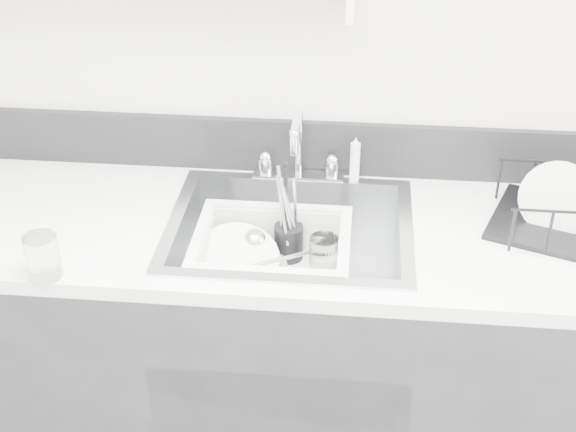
# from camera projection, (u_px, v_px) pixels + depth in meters

# --- Properties ---
(room_shell) EXTENTS (3.50, 3.00, 2.60)m
(room_shell) POSITION_uv_depth(u_px,v_px,m) (229.00, 56.00, 1.01)
(room_shell) COLOR silver
(room_shell) RESTS_ON ground
(counter_run) EXTENTS (3.20, 0.62, 0.92)m
(counter_run) POSITION_uv_depth(u_px,v_px,m) (290.00, 358.00, 2.34)
(counter_run) COLOR #252528
(counter_run) RESTS_ON ground
(backsplash) EXTENTS (3.20, 0.02, 0.16)m
(backsplash) POSITION_uv_depth(u_px,v_px,m) (300.00, 147.00, 2.31)
(backsplash) COLOR black
(backsplash) RESTS_ON counter_run
(sink) EXTENTS (0.64, 0.52, 0.20)m
(sink) POSITION_uv_depth(u_px,v_px,m) (290.00, 254.00, 2.14)
(sink) COLOR silver
(sink) RESTS_ON counter_run
(faucet) EXTENTS (0.26, 0.18, 0.23)m
(faucet) POSITION_uv_depth(u_px,v_px,m) (298.00, 161.00, 2.27)
(faucet) COLOR silver
(faucet) RESTS_ON counter_run
(side_sprayer) EXTENTS (0.03, 0.03, 0.14)m
(side_sprayer) POSITION_uv_depth(u_px,v_px,m) (355.00, 159.00, 2.26)
(side_sprayer) COLOR silver
(side_sprayer) RESTS_ON counter_run
(wash_tub) EXTENTS (0.45, 0.39, 0.16)m
(wash_tub) POSITION_uv_depth(u_px,v_px,m) (272.00, 260.00, 2.12)
(wash_tub) COLOR silver
(wash_tub) RESTS_ON sink
(plate_stack) EXTENTS (0.28, 0.27, 0.11)m
(plate_stack) POSITION_uv_depth(u_px,v_px,m) (241.00, 268.00, 2.15)
(plate_stack) COLOR white
(plate_stack) RESTS_ON wash_tub
(utensil_cup) EXTENTS (0.08, 0.08, 0.27)m
(utensil_cup) POSITION_uv_depth(u_px,v_px,m) (288.00, 239.00, 2.21)
(utensil_cup) COLOR black
(utensil_cup) RESTS_ON wash_tub
(ladle) EXTENTS (0.29, 0.29, 0.09)m
(ladle) POSITION_uv_depth(u_px,v_px,m) (272.00, 261.00, 2.15)
(ladle) COLOR silver
(ladle) RESTS_ON wash_tub
(tumbler_in_tub) EXTENTS (0.09, 0.09, 0.11)m
(tumbler_in_tub) POSITION_uv_depth(u_px,v_px,m) (324.00, 256.00, 2.15)
(tumbler_in_tub) COLOR white
(tumbler_in_tub) RESTS_ON wash_tub
(tumbler_counter) EXTENTS (0.09, 0.09, 0.11)m
(tumbler_counter) POSITION_uv_depth(u_px,v_px,m) (43.00, 257.00, 1.88)
(tumbler_counter) COLOR white
(tumbler_counter) RESTS_ON counter_run
(dish_rack) EXTENTS (0.48, 0.42, 0.14)m
(dish_rack) POSITION_uv_depth(u_px,v_px,m) (576.00, 207.00, 2.04)
(dish_rack) COLOR black
(dish_rack) RESTS_ON counter_run
(bowl_small) EXTENTS (0.13, 0.13, 0.04)m
(bowl_small) POSITION_uv_depth(u_px,v_px,m) (321.00, 281.00, 2.12)
(bowl_small) COLOR white
(bowl_small) RESTS_ON wash_tub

